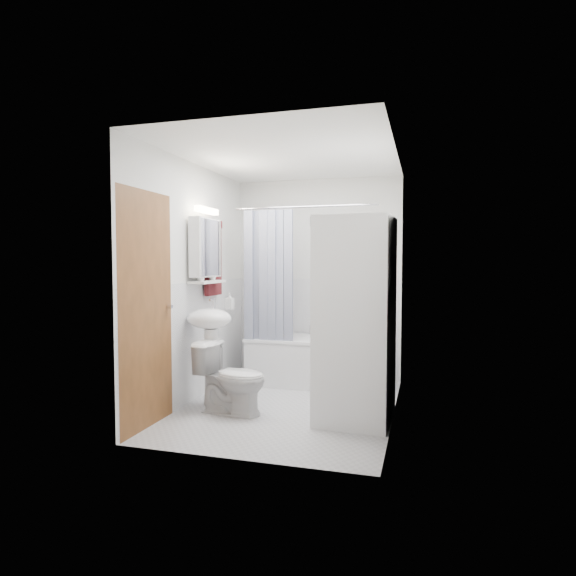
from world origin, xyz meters
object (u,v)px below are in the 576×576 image
(sink, at_px, (210,334))
(washer_dryer, at_px, (355,320))
(bathtub, at_px, (310,359))
(toilet, at_px, (232,378))

(sink, xyz_separation_m, washer_dryer, (1.43, -0.10, 0.19))
(bathtub, xyz_separation_m, sink, (-0.76, -1.05, 0.41))
(bathtub, bearing_deg, sink, -125.75)
(sink, height_order, washer_dryer, washer_dryer)
(bathtub, height_order, toilet, toilet)
(toilet, bearing_deg, sink, 63.92)
(washer_dryer, relative_size, toilet, 2.70)
(bathtub, bearing_deg, washer_dryer, -59.78)
(washer_dryer, bearing_deg, bathtub, 123.50)
(bathtub, relative_size, sink, 1.35)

